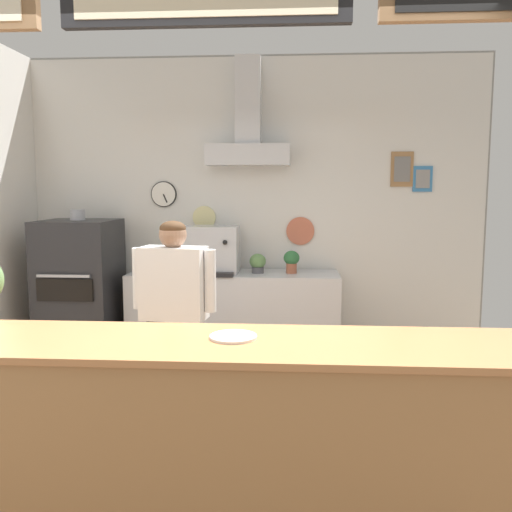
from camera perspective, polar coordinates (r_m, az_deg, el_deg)
ground_plane at (r=3.24m, az=-4.10°, el=-25.08°), size 6.69×6.69×0.00m
back_wall_assembly at (r=5.30m, az=-0.44°, el=6.11°), size 4.60×3.14×3.02m
service_counter at (r=2.59m, az=-5.67°, el=-20.30°), size 3.59×0.60×1.07m
back_prep_counter at (r=5.28m, az=-2.32°, el=-6.79°), size 2.01×0.56×0.92m
pizza_oven at (r=5.42m, az=-18.06°, el=-3.91°), size 0.68×0.73×1.53m
shop_worker at (r=3.86m, az=-8.62°, el=-6.76°), size 0.60×0.28×1.51m
espresso_machine at (r=5.16m, az=-4.72°, el=0.64°), size 0.51×0.46×0.45m
potted_thyme at (r=5.30m, az=-9.89°, el=-0.33°), size 0.20×0.20×0.22m
potted_rosemary at (r=5.15m, az=3.78°, el=-0.46°), size 0.15×0.15×0.22m
potted_oregano at (r=5.15m, az=0.18°, el=-0.72°), size 0.16×0.16×0.19m
condiment_plate at (r=2.41m, az=-2.42°, el=-8.52°), size 0.21×0.21×0.01m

